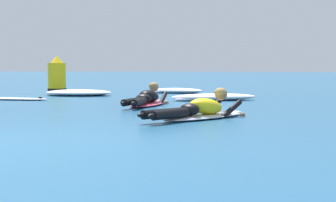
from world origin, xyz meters
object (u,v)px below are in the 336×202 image
object	(u,v)px
drifting_surfboard	(11,98)
channel_marker_buoy	(57,77)
surfer_near	(200,110)
surfer_far	(147,99)

from	to	relation	value
drifting_surfboard	channel_marker_buoy	distance (m)	4.21
surfer_near	channel_marker_buoy	distance (m)	10.19
surfer_near	channel_marker_buoy	xyz separation A→B (m)	(-5.71, 8.44, 0.34)
surfer_far	channel_marker_buoy	size ratio (longest dim) A/B	2.12
drifting_surfboard	surfer_near	bearing A→B (deg)	-38.74
surfer_near	drifting_surfboard	distance (m)	6.82
surfer_far	drifting_surfboard	bearing A→B (deg)	159.03
surfer_near	surfer_far	bearing A→B (deg)	118.07
surfer_near	surfer_far	distance (m)	3.18
surfer_far	channel_marker_buoy	bearing A→B (deg)	126.82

